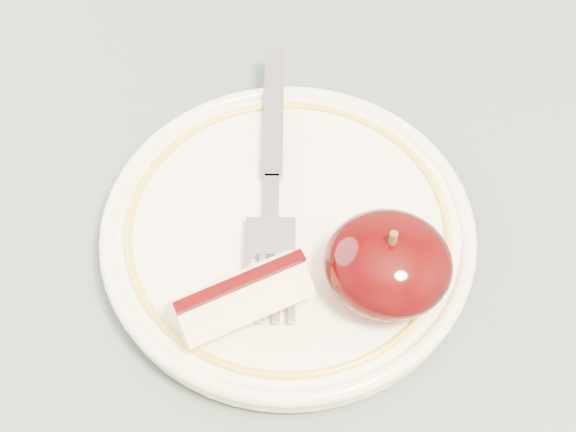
# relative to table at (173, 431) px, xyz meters

# --- Properties ---
(table) EXTENTS (0.90, 0.90, 0.75)m
(table) POSITION_rel_table_xyz_m (0.00, 0.00, 0.00)
(table) COLOR brown
(table) RESTS_ON ground
(plate) EXTENTS (0.21, 0.21, 0.02)m
(plate) POSITION_rel_table_xyz_m (0.06, 0.09, 0.10)
(plate) COLOR beige
(plate) RESTS_ON table
(apple_half) EXTENTS (0.07, 0.06, 0.05)m
(apple_half) POSITION_rel_table_xyz_m (0.11, 0.06, 0.13)
(apple_half) COLOR black
(apple_half) RESTS_ON plate
(apple_wedge) EXTENTS (0.07, 0.06, 0.03)m
(apple_wedge) POSITION_rel_table_xyz_m (0.04, 0.03, 0.12)
(apple_wedge) COLOR beige
(apple_wedge) RESTS_ON plate
(fork) EXTENTS (0.04, 0.19, 0.00)m
(fork) POSITION_rel_table_xyz_m (0.05, 0.11, 0.11)
(fork) COLOR #92959A
(fork) RESTS_ON plate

